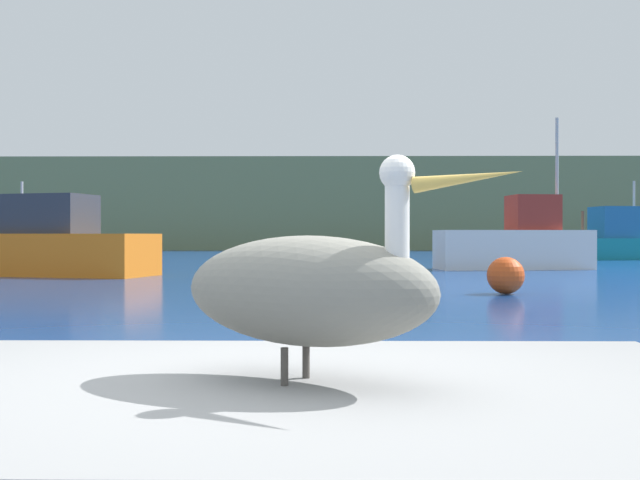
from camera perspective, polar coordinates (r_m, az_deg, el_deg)
name	(u,v)px	position (r m, az deg, el deg)	size (l,w,h in m)	color
hillside_backdrop	(325,207)	(68.66, 0.40, 2.51)	(140.00, 17.62, 7.59)	#6B7A51
pier_dock	(307,468)	(3.03, -0.97, -17.00)	(3.48, 2.30, 0.66)	gray
pelican	(310,288)	(2.89, -0.76, -3.72)	(1.33, 0.92, 0.87)	gray
fishing_boat_white	(517,243)	(27.91, 14.80, -0.22)	(5.68, 2.38, 5.52)	white
fishing_boat_orange	(33,246)	(24.62, -21.09, -0.46)	(8.14, 4.17, 5.54)	orange
fishing_boat_teal	(602,242)	(40.28, 20.77, -0.12)	(6.71, 3.05, 3.99)	teal
mooring_buoy	(506,275)	(16.07, 14.01, -2.65)	(0.78, 0.78, 0.78)	#E54C19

